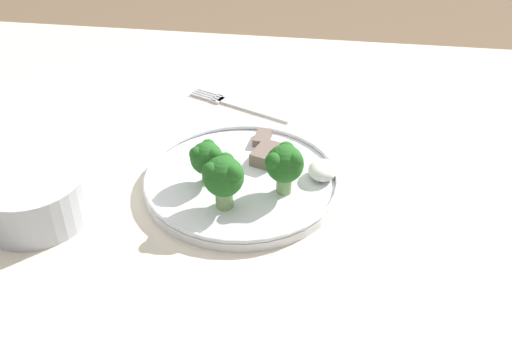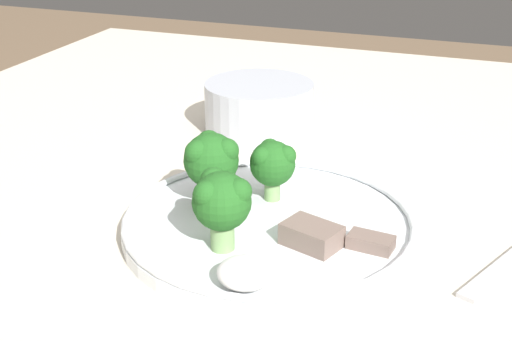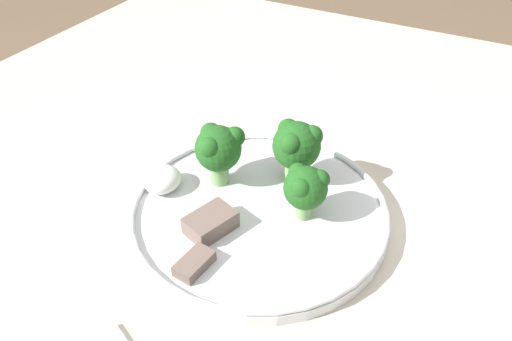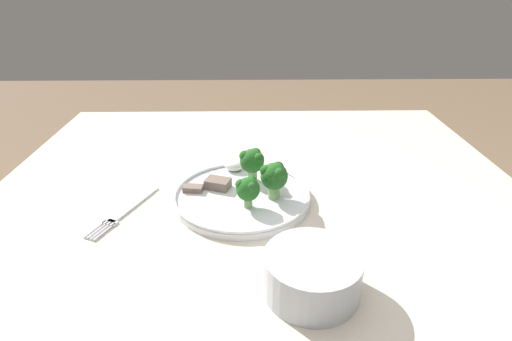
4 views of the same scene
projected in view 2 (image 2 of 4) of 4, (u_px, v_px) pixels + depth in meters
table at (263, 279)px, 0.74m from camera, size 1.06×1.19×0.76m
dinner_plate at (268, 224)px, 0.62m from camera, size 0.25×0.25×0.02m
cream_bowl at (259, 108)px, 0.85m from camera, size 0.13×0.13×0.06m
broccoli_floret_near_rim_left at (222, 201)px, 0.56m from camera, size 0.05×0.05×0.07m
broccoli_floret_center_left at (273, 163)px, 0.65m from camera, size 0.04×0.04×0.06m
broccoli_floret_back_left at (211, 160)px, 0.63m from camera, size 0.05×0.05×0.07m
meat_slice_front_slice at (312, 235)px, 0.58m from camera, size 0.05×0.04×0.02m
meat_slice_middle_slice at (371, 242)px, 0.58m from camera, size 0.04×0.02×0.01m
sauce_dollop at (244, 273)px, 0.52m from camera, size 0.04×0.04×0.02m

